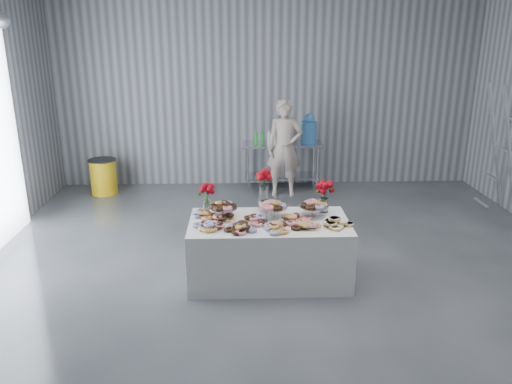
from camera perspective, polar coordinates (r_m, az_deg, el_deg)
ground at (r=5.88m, az=3.87°, el=-11.72°), size 9.00×9.00×0.00m
room_walls at (r=5.17m, az=1.30°, el=15.00°), size 8.04×9.04×4.02m
display_table at (r=6.08m, az=1.49°, el=-6.66°), size 1.90×1.01×0.75m
prep_table at (r=9.50m, az=2.99°, el=3.96°), size 1.50×0.60×0.90m
donut_mounds at (r=5.87m, az=1.56°, el=-3.13°), size 1.81×0.81×0.09m
cake_stand_left at (r=6.02m, az=-3.79°, el=-1.66°), size 0.36×0.36×0.17m
cake_stand_mid at (r=6.03m, az=1.93°, el=-1.60°), size 0.36×0.36×0.17m
cake_stand_right at (r=6.08m, az=6.63°, el=-1.54°), size 0.36×0.36×0.17m
danish_pile at (r=5.87m, az=8.96°, el=-3.26°), size 0.48×0.48×0.11m
bouquet_left at (r=6.07m, az=-5.67°, el=0.03°), size 0.26×0.26×0.42m
bouquet_right at (r=6.20m, az=7.86°, el=0.31°), size 0.26×0.26×0.42m
bouquet_center at (r=6.14m, az=0.90°, el=1.12°), size 0.26×0.26×0.57m
water_jug at (r=9.44m, az=6.09°, el=7.10°), size 0.28×0.28×0.55m
drink_bottles at (r=9.28m, az=1.11°, el=6.29°), size 0.54×0.08×0.27m
person at (r=9.10m, az=3.28°, el=5.05°), size 0.67×0.47×1.77m
trash_barrel at (r=9.69m, az=-17.03°, el=1.71°), size 0.51×0.51×0.66m
stepladder at (r=9.14m, az=26.29°, el=4.51°), size 0.72×0.53×2.15m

